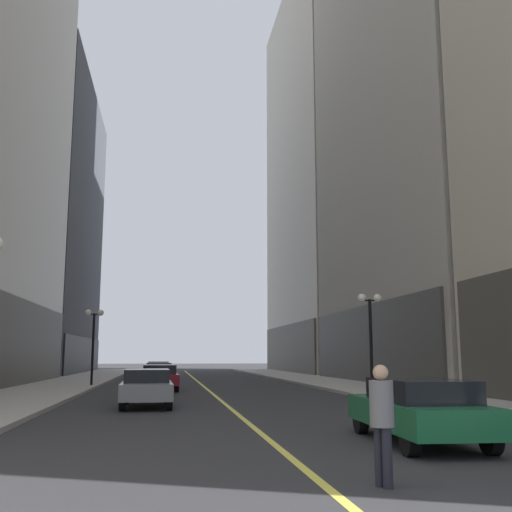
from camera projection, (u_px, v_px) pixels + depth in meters
The scene contains 14 objects.
ground_plane at pixel (202, 385), 37.44m from camera, with size 200.00×200.00×0.00m, color #2D2D30.
sidewalk_left at pixel (65, 385), 36.26m from camera, with size 4.50×78.00×0.15m, color #ADA8A0.
sidewalk_right at pixel (331, 383), 38.64m from camera, with size 4.50×78.00×0.15m, color #ADA8A0.
lane_centre_stripe at pixel (202, 385), 37.44m from camera, with size 0.16×70.00×0.01m, color #E5D64C.
building_left_far at pixel (24, 226), 61.82m from camera, with size 13.19×26.00×29.98m.
building_right_far at pixel (337, 175), 67.76m from camera, with size 11.93×26.00×43.95m.
car_green at pixel (418, 408), 12.57m from camera, with size 1.97×4.70×1.32m.
car_grey at pixel (147, 386), 21.40m from camera, with size 1.85×4.14×1.32m.
car_maroon at pixel (159, 376), 31.48m from camera, with size 2.02×4.56×1.32m.
car_white at pixel (159, 372), 39.60m from camera, with size 1.84×4.18×1.32m.
car_blue at pixel (158, 369), 48.57m from camera, with size 1.88×4.27×1.32m.
pedestrian_in_grey_suit at pixel (382, 415), 8.50m from camera, with size 0.44×0.44×1.68m.
street_lamp_left_far at pixel (94, 330), 34.61m from camera, with size 1.06×0.36×4.43m.
street_lamp_right_mid at pixel (370, 321), 25.85m from camera, with size 1.06×0.36×4.43m.
Camera 1 is at (-2.25, -3.33, 1.81)m, focal length 42.31 mm.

